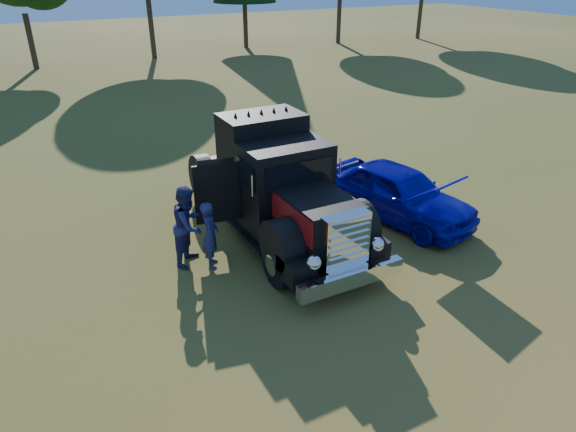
% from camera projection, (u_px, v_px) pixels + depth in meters
% --- Properties ---
extents(ground, '(120.00, 120.00, 0.00)m').
position_uv_depth(ground, '(321.00, 261.00, 12.27)').
color(ground, '#374E17').
rests_on(ground, ground).
extents(diamond_t_truck, '(3.37, 7.16, 3.00)m').
position_uv_depth(diamond_t_truck, '(278.00, 190.00, 12.88)').
color(diamond_t_truck, black).
rests_on(diamond_t_truck, ground).
extents(hotrod_coupe, '(2.70, 4.70, 1.89)m').
position_uv_depth(hotrod_coupe, '(399.00, 193.00, 14.00)').
color(hotrod_coupe, '#0808B1').
rests_on(hotrod_coupe, ground).
extents(spectator_near, '(0.57, 0.69, 1.62)m').
position_uv_depth(spectator_near, '(210.00, 235.00, 11.74)').
color(spectator_near, '#1E2546').
rests_on(spectator_near, ground).
extents(spectator_far, '(1.17, 1.18, 1.92)m').
position_uv_depth(spectator_far, '(189.00, 225.00, 11.85)').
color(spectator_far, '#1F344A').
rests_on(spectator_far, ground).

